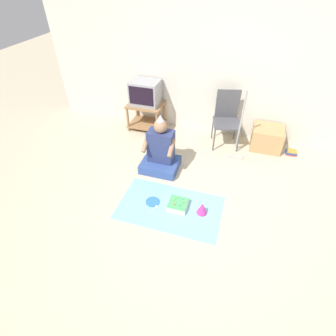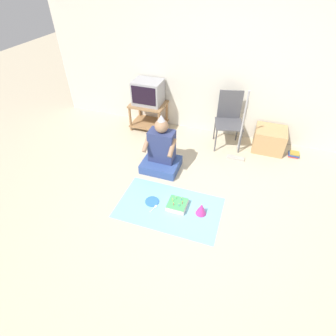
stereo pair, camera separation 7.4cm
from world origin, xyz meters
TOP-DOWN VIEW (x-y plane):
  - ground_plane at (0.00, 0.00)m, footprint 16.00×16.00m
  - wall_back at (0.00, 2.22)m, footprint 6.40×0.06m
  - tv_stand at (-1.35, 1.95)m, footprint 0.63×0.48m
  - tv at (-1.35, 1.96)m, footprint 0.50×0.40m
  - folding_chair at (0.10, 1.89)m, footprint 0.52×0.51m
  - cardboard_box_stack at (0.81, 1.93)m, footprint 0.49×0.45m
  - dust_mop at (0.34, 1.55)m, footprint 0.28×0.32m
  - book_pile at (1.23, 1.85)m, footprint 0.17×0.13m
  - person_seated at (-0.71, 0.88)m, footprint 0.55×0.47m
  - party_cloth at (-0.34, 0.13)m, footprint 1.34×0.79m
  - birthday_cake at (-0.24, 0.17)m, footprint 0.24×0.24m
  - party_hat_blue at (0.08, 0.17)m, footprint 0.14×0.14m
  - paper_plate at (-0.59, 0.15)m, footprint 0.18×0.18m
  - plastic_spoon_near at (-0.51, 0.07)m, footprint 0.06×0.14m

SIDE VIEW (x-z plane):
  - ground_plane at x=0.00m, z-range 0.00..0.00m
  - party_cloth at x=-0.34m, z-range 0.00..0.01m
  - paper_plate at x=-0.59m, z-range 0.01..0.02m
  - plastic_spoon_near at x=-0.51m, z-range 0.01..0.02m
  - book_pile at x=1.23m, z-range 0.00..0.07m
  - birthday_cake at x=-0.24m, z-range -0.02..0.11m
  - party_hat_blue at x=0.08m, z-range 0.01..0.17m
  - cardboard_box_stack at x=0.81m, z-range 0.00..0.37m
  - tv_stand at x=-1.35m, z-range 0.05..0.53m
  - person_seated at x=-0.71m, z-range -0.15..0.74m
  - dust_mop at x=0.34m, z-range -0.25..0.90m
  - folding_chair at x=0.10m, z-range 0.05..0.96m
  - tv at x=-1.35m, z-range 0.49..0.90m
  - wall_back at x=0.00m, z-range 0.00..2.55m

